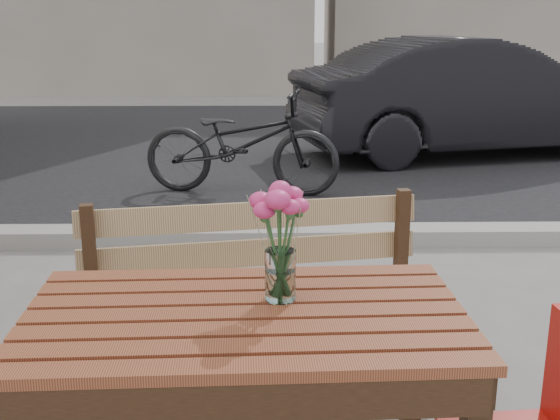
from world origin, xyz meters
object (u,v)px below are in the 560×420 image
Objects in this scene: main_vase at (280,227)px; bicycle at (242,143)px; main_table at (246,352)px; parked_car at (472,97)px.

main_vase is 0.20× the size of bicycle.
bicycle reaches higher than main_table.
parked_car is at bearing 66.68° from main_table.
main_vase reaches higher than bicycle.
bicycle is at bearing 90.10° from main_table.
main_vase is 6.72m from parked_car.
parked_car is (2.36, 6.28, -0.34)m from main_vase.
main_vase is at bearing -166.60° from bicycle.
main_table is at bearing -138.83° from main_vase.
main_vase is (0.10, 0.09, 0.36)m from main_table.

